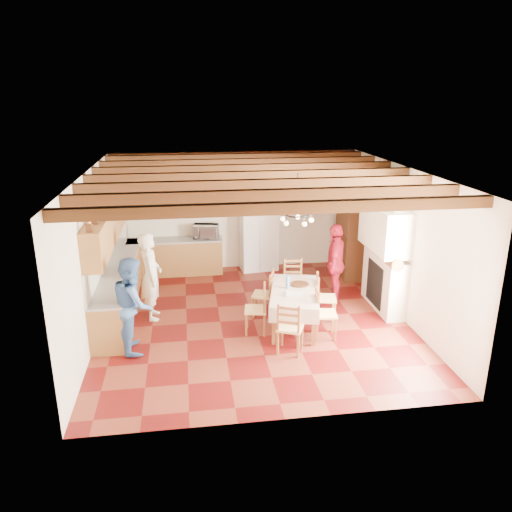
{
  "coord_description": "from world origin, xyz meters",
  "views": [
    {
      "loc": [
        -1.25,
        -9.06,
        4.38
      ],
      "look_at": [
        0.1,
        0.3,
        1.25
      ],
      "focal_mm": 35.0,
      "sensor_mm": 36.0,
      "label": 1
    }
  ],
  "objects_px": {
    "hutch": "(351,228)",
    "person_woman_blue": "(133,304)",
    "chair_end_near": "(290,327)",
    "person_man": "(151,276)",
    "refrigerator": "(258,234)",
    "chair_left_far": "(263,294)",
    "person_woman_red": "(335,263)",
    "chair_end_far": "(293,282)",
    "chair_right_near": "(326,313)",
    "dining_table": "(295,294)",
    "chair_left_near": "(255,309)",
    "microwave": "(206,231)",
    "chair_right_far": "(326,297)"
  },
  "relations": [
    {
      "from": "hutch",
      "to": "person_woman_blue",
      "type": "bearing_deg",
      "value": -143.6
    },
    {
      "from": "chair_end_near",
      "to": "person_man",
      "type": "bearing_deg",
      "value": -11.98
    },
    {
      "from": "refrigerator",
      "to": "chair_left_far",
      "type": "bearing_deg",
      "value": -102.41
    },
    {
      "from": "person_woman_red",
      "to": "person_woman_blue",
      "type": "bearing_deg",
      "value": -45.31
    },
    {
      "from": "refrigerator",
      "to": "hutch",
      "type": "bearing_deg",
      "value": -25.8
    },
    {
      "from": "chair_end_near",
      "to": "person_woman_blue",
      "type": "distance_m",
      "value": 2.76
    },
    {
      "from": "chair_end_far",
      "to": "person_woman_blue",
      "type": "height_order",
      "value": "person_woman_blue"
    },
    {
      "from": "refrigerator",
      "to": "person_woman_red",
      "type": "height_order",
      "value": "refrigerator"
    },
    {
      "from": "chair_end_near",
      "to": "person_woman_red",
      "type": "relative_size",
      "value": 0.55
    },
    {
      "from": "chair_left_far",
      "to": "person_woman_blue",
      "type": "height_order",
      "value": "person_woman_blue"
    },
    {
      "from": "refrigerator",
      "to": "hutch",
      "type": "distance_m",
      "value": 2.35
    },
    {
      "from": "chair_right_near",
      "to": "chair_end_near",
      "type": "height_order",
      "value": "same"
    },
    {
      "from": "dining_table",
      "to": "chair_left_near",
      "type": "relative_size",
      "value": 1.96
    },
    {
      "from": "refrigerator",
      "to": "chair_right_near",
      "type": "distance_m",
      "value": 4.07
    },
    {
      "from": "person_woman_blue",
      "to": "microwave",
      "type": "xyz_separation_m",
      "value": [
        1.45,
        3.81,
        0.21
      ]
    },
    {
      "from": "dining_table",
      "to": "chair_right_far",
      "type": "relative_size",
      "value": 1.96
    },
    {
      "from": "hutch",
      "to": "person_woman_red",
      "type": "distance_m",
      "value": 1.85
    },
    {
      "from": "chair_right_far",
      "to": "chair_right_near",
      "type": "bearing_deg",
      "value": 175.62
    },
    {
      "from": "person_man",
      "to": "dining_table",
      "type": "bearing_deg",
      "value": -109.64
    },
    {
      "from": "chair_left_near",
      "to": "chair_left_far",
      "type": "distance_m",
      "value": 0.74
    },
    {
      "from": "chair_end_near",
      "to": "chair_right_far",
      "type": "bearing_deg",
      "value": -105.58
    },
    {
      "from": "chair_end_far",
      "to": "refrigerator",
      "type": "bearing_deg",
      "value": 106.92
    },
    {
      "from": "refrigerator",
      "to": "chair_end_near",
      "type": "xyz_separation_m",
      "value": [
        -0.09,
        -4.46,
        -0.44
      ]
    },
    {
      "from": "chair_left_far",
      "to": "person_man",
      "type": "xyz_separation_m",
      "value": [
        -2.22,
        0.23,
        0.41
      ]
    },
    {
      "from": "chair_right_far",
      "to": "microwave",
      "type": "xyz_separation_m",
      "value": [
        -2.22,
        3.13,
        0.59
      ]
    },
    {
      "from": "chair_left_near",
      "to": "chair_right_far",
      "type": "xyz_separation_m",
      "value": [
        1.47,
        0.35,
        0.0
      ]
    },
    {
      "from": "refrigerator",
      "to": "chair_end_near",
      "type": "bearing_deg",
      "value": -97.19
    },
    {
      "from": "dining_table",
      "to": "chair_left_near",
      "type": "xyz_separation_m",
      "value": [
        -0.78,
        -0.14,
        -0.19
      ]
    },
    {
      "from": "chair_end_near",
      "to": "person_woman_blue",
      "type": "bearing_deg",
      "value": 13.23
    },
    {
      "from": "dining_table",
      "to": "person_man",
      "type": "distance_m",
      "value": 2.87
    },
    {
      "from": "chair_left_far",
      "to": "microwave",
      "type": "bearing_deg",
      "value": -140.79
    },
    {
      "from": "chair_left_near",
      "to": "chair_right_far",
      "type": "relative_size",
      "value": 1.0
    },
    {
      "from": "person_woman_blue",
      "to": "refrigerator",
      "type": "bearing_deg",
      "value": -43.25
    },
    {
      "from": "dining_table",
      "to": "chair_left_far",
      "type": "xyz_separation_m",
      "value": [
        -0.52,
        0.56,
        -0.19
      ]
    },
    {
      "from": "chair_left_far",
      "to": "person_man",
      "type": "bearing_deg",
      "value": -76.72
    },
    {
      "from": "refrigerator",
      "to": "hutch",
      "type": "height_order",
      "value": "hutch"
    },
    {
      "from": "hutch",
      "to": "person_man",
      "type": "xyz_separation_m",
      "value": [
        -4.74,
        -1.89,
        -0.3
      ]
    },
    {
      "from": "chair_right_near",
      "to": "chair_right_far",
      "type": "relative_size",
      "value": 1.0
    },
    {
      "from": "refrigerator",
      "to": "hutch",
      "type": "relative_size",
      "value": 0.77
    },
    {
      "from": "chair_left_near",
      "to": "person_man",
      "type": "bearing_deg",
      "value": -105.98
    },
    {
      "from": "chair_left_far",
      "to": "microwave",
      "type": "xyz_separation_m",
      "value": [
        -1.01,
        2.78,
        0.59
      ]
    },
    {
      "from": "dining_table",
      "to": "microwave",
      "type": "relative_size",
      "value": 3.13
    },
    {
      "from": "chair_right_near",
      "to": "person_woman_blue",
      "type": "bearing_deg",
      "value": 97.21
    },
    {
      "from": "chair_left_near",
      "to": "chair_right_near",
      "type": "bearing_deg",
      "value": 82.81
    },
    {
      "from": "chair_left_far",
      "to": "chair_end_near",
      "type": "height_order",
      "value": "same"
    },
    {
      "from": "dining_table",
      "to": "microwave",
      "type": "xyz_separation_m",
      "value": [
        -1.53,
        3.34,
        0.39
      ]
    },
    {
      "from": "chair_left_near",
      "to": "chair_end_near",
      "type": "height_order",
      "value": "same"
    },
    {
      "from": "chair_left_far",
      "to": "refrigerator",
      "type": "bearing_deg",
      "value": -167.04
    },
    {
      "from": "hutch",
      "to": "dining_table",
      "type": "relative_size",
      "value": 1.27
    },
    {
      "from": "refrigerator",
      "to": "person_woman_red",
      "type": "relative_size",
      "value": 1.05
    }
  ]
}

